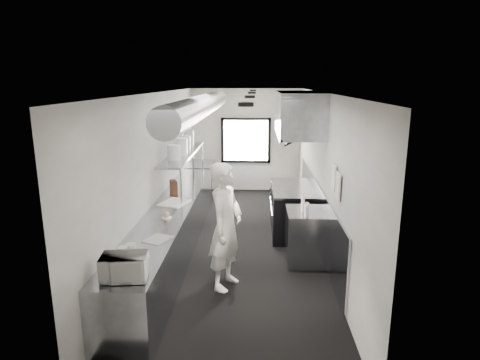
# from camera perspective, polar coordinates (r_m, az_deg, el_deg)

# --- Properties ---
(floor) EXTENTS (3.00, 8.00, 0.01)m
(floor) POSITION_cam_1_polar(r_m,az_deg,el_deg) (7.86, -0.08, -8.88)
(floor) COLOR black
(floor) RESTS_ON ground
(ceiling) EXTENTS (3.00, 8.00, 0.01)m
(ceiling) POSITION_cam_1_polar(r_m,az_deg,el_deg) (7.26, -0.09, 11.98)
(ceiling) COLOR silver
(ceiling) RESTS_ON wall_back
(wall_back) EXTENTS (3.00, 0.02, 2.80)m
(wall_back) POSITION_cam_1_polar(r_m,az_deg,el_deg) (11.37, 0.81, 5.50)
(wall_back) COLOR beige
(wall_back) RESTS_ON floor
(wall_front) EXTENTS (3.00, 0.02, 2.80)m
(wall_front) POSITION_cam_1_polar(r_m,az_deg,el_deg) (3.64, -2.96, -12.61)
(wall_front) COLOR beige
(wall_front) RESTS_ON floor
(wall_left) EXTENTS (0.02, 8.00, 2.80)m
(wall_left) POSITION_cam_1_polar(r_m,az_deg,el_deg) (7.65, -11.39, 1.22)
(wall_left) COLOR beige
(wall_left) RESTS_ON floor
(wall_right) EXTENTS (0.02, 8.00, 2.80)m
(wall_right) POSITION_cam_1_polar(r_m,az_deg,el_deg) (7.52, 11.41, 1.01)
(wall_right) COLOR beige
(wall_right) RESTS_ON floor
(wall_cladding) EXTENTS (0.03, 5.50, 1.10)m
(wall_cladding) POSITION_cam_1_polar(r_m,az_deg,el_deg) (8.03, 10.66, -4.45)
(wall_cladding) COLOR gray
(wall_cladding) RESTS_ON wall_right
(hvac_duct) EXTENTS (0.40, 6.40, 0.40)m
(hvac_duct) POSITION_cam_1_polar(r_m,az_deg,el_deg) (7.73, -5.23, 10.17)
(hvac_duct) COLOR gray
(hvac_duct) RESTS_ON ceiling
(service_window) EXTENTS (1.36, 0.05, 1.25)m
(service_window) POSITION_cam_1_polar(r_m,az_deg,el_deg) (11.34, 0.81, 5.47)
(service_window) COLOR white
(service_window) RESTS_ON wall_back
(exhaust_hood) EXTENTS (0.81, 2.20, 0.88)m
(exhaust_hood) POSITION_cam_1_polar(r_m,az_deg,el_deg) (8.01, 8.10, 9.07)
(exhaust_hood) COLOR gray
(exhaust_hood) RESTS_ON ceiling
(prep_counter) EXTENTS (0.70, 6.00, 0.90)m
(prep_counter) POSITION_cam_1_polar(r_m,az_deg,el_deg) (7.37, -9.29, -6.87)
(prep_counter) COLOR gray
(prep_counter) RESTS_ON floor
(pass_shelf) EXTENTS (0.45, 3.00, 0.68)m
(pass_shelf) POSITION_cam_1_polar(r_m,az_deg,el_deg) (8.52, -7.83, 3.54)
(pass_shelf) COLOR gray
(pass_shelf) RESTS_ON prep_counter
(range) EXTENTS (0.88, 1.60, 0.94)m
(range) POSITION_cam_1_polar(r_m,az_deg,el_deg) (8.38, 7.26, -4.12)
(range) COLOR black
(range) RESTS_ON floor
(bottle_station) EXTENTS (0.65, 0.80, 0.90)m
(bottle_station) POSITION_cam_1_polar(r_m,az_deg,el_deg) (7.08, 9.08, -7.73)
(bottle_station) COLOR gray
(bottle_station) RESTS_ON floor
(far_work_table) EXTENTS (0.70, 1.20, 0.90)m
(far_work_table) POSITION_cam_1_polar(r_m,az_deg,el_deg) (10.86, -5.40, -0.05)
(far_work_table) COLOR gray
(far_work_table) RESTS_ON floor
(notice_sheet_a) EXTENTS (0.02, 0.28, 0.38)m
(notice_sheet_a) POSITION_cam_1_polar(r_m,az_deg,el_deg) (6.32, 12.85, 0.40)
(notice_sheet_a) COLOR silver
(notice_sheet_a) RESTS_ON wall_right
(notice_sheet_b) EXTENTS (0.02, 0.28, 0.38)m
(notice_sheet_b) POSITION_cam_1_polar(r_m,az_deg,el_deg) (6.00, 13.41, -0.83)
(notice_sheet_b) COLOR silver
(notice_sheet_b) RESTS_ON wall_right
(line_cook) EXTENTS (0.67, 0.80, 1.88)m
(line_cook) POSITION_cam_1_polar(r_m,az_deg,el_deg) (6.03, -1.98, -6.43)
(line_cook) COLOR white
(line_cook) RESTS_ON floor
(microwave) EXTENTS (0.49, 0.40, 0.27)m
(microwave) POSITION_cam_1_polar(r_m,az_deg,el_deg) (4.74, -15.73, -11.51)
(microwave) COLOR silver
(microwave) RESTS_ON prep_counter
(deli_tub_a) EXTENTS (0.16, 0.16, 0.09)m
(deli_tub_a) POSITION_cam_1_polar(r_m,az_deg,el_deg) (5.42, -15.92, -9.34)
(deli_tub_a) COLOR silver
(deli_tub_a) RESTS_ON prep_counter
(deli_tub_b) EXTENTS (0.15, 0.15, 0.09)m
(deli_tub_b) POSITION_cam_1_polar(r_m,az_deg,el_deg) (5.48, -14.84, -8.98)
(deli_tub_b) COLOR silver
(deli_tub_b) RESTS_ON prep_counter
(newspaper) EXTENTS (0.41, 0.45, 0.01)m
(newspaper) POSITION_cam_1_polar(r_m,az_deg,el_deg) (5.78, -11.32, -8.02)
(newspaper) COLOR silver
(newspaper) RESTS_ON prep_counter
(small_plate) EXTENTS (0.22, 0.22, 0.01)m
(small_plate) POSITION_cam_1_polar(r_m,az_deg,el_deg) (6.60, -10.13, -5.15)
(small_plate) COLOR silver
(small_plate) RESTS_ON prep_counter
(pastry) EXTENTS (0.10, 0.10, 0.10)m
(pastry) POSITION_cam_1_polar(r_m,az_deg,el_deg) (6.59, -10.15, -4.70)
(pastry) COLOR tan
(pastry) RESTS_ON small_plate
(cutting_board) EXTENTS (0.56, 0.65, 0.02)m
(cutting_board) POSITION_cam_1_polar(r_m,az_deg,el_deg) (7.37, -9.05, -3.09)
(cutting_board) COLOR silver
(cutting_board) RESTS_ON prep_counter
(knife_block) EXTENTS (0.19, 0.26, 0.26)m
(knife_block) POSITION_cam_1_polar(r_m,az_deg,el_deg) (7.93, -9.17, -1.00)
(knife_block) COLOR #562B1E
(knife_block) RESTS_ON prep_counter
(plate_stack_a) EXTENTS (0.28, 0.28, 0.28)m
(plate_stack_a) POSITION_cam_1_polar(r_m,az_deg,el_deg) (7.75, -9.09, 3.82)
(plate_stack_a) COLOR silver
(plate_stack_a) RESTS_ON pass_shelf
(plate_stack_b) EXTENTS (0.32, 0.32, 0.34)m
(plate_stack_b) POSITION_cam_1_polar(r_m,az_deg,el_deg) (8.22, -8.19, 4.61)
(plate_stack_b) COLOR silver
(plate_stack_b) RESTS_ON pass_shelf
(plate_stack_c) EXTENTS (0.27, 0.27, 0.33)m
(plate_stack_c) POSITION_cam_1_polar(r_m,az_deg,el_deg) (8.60, -7.65, 5.01)
(plate_stack_c) COLOR silver
(plate_stack_c) RESTS_ON pass_shelf
(plate_stack_d) EXTENTS (0.31, 0.31, 0.37)m
(plate_stack_d) POSITION_cam_1_polar(r_m,az_deg,el_deg) (9.31, -7.12, 5.78)
(plate_stack_d) COLOR silver
(plate_stack_d) RESTS_ON pass_shelf
(squeeze_bottle_a) EXTENTS (0.07, 0.07, 0.18)m
(squeeze_bottle_a) POSITION_cam_1_polar(r_m,az_deg,el_deg) (6.64, 9.13, -4.22)
(squeeze_bottle_a) COLOR silver
(squeeze_bottle_a) RESTS_ON bottle_station
(squeeze_bottle_b) EXTENTS (0.08, 0.08, 0.19)m
(squeeze_bottle_b) POSITION_cam_1_polar(r_m,az_deg,el_deg) (6.73, 9.26, -3.94)
(squeeze_bottle_b) COLOR silver
(squeeze_bottle_b) RESTS_ON bottle_station
(squeeze_bottle_c) EXTENTS (0.07, 0.07, 0.16)m
(squeeze_bottle_c) POSITION_cam_1_polar(r_m,az_deg,el_deg) (6.88, 8.64, -3.69)
(squeeze_bottle_c) COLOR silver
(squeeze_bottle_c) RESTS_ON bottle_station
(squeeze_bottle_d) EXTENTS (0.07, 0.07, 0.18)m
(squeeze_bottle_d) POSITION_cam_1_polar(r_m,az_deg,el_deg) (7.06, 8.71, -3.17)
(squeeze_bottle_d) COLOR silver
(squeeze_bottle_d) RESTS_ON bottle_station
(squeeze_bottle_e) EXTENTS (0.07, 0.07, 0.18)m
(squeeze_bottle_e) POSITION_cam_1_polar(r_m,az_deg,el_deg) (7.19, 8.72, -2.83)
(squeeze_bottle_e) COLOR silver
(squeeze_bottle_e) RESTS_ON bottle_station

